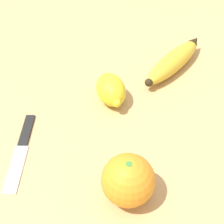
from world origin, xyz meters
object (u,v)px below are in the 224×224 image
object	(u,v)px
lemon	(111,90)
paring_knife	(22,147)
banana	(174,61)
orange	(128,180)

from	to	relation	value
lemon	paring_knife	bearing A→B (deg)	-25.28
paring_knife	lemon	bearing A→B (deg)	-140.40
banana	orange	distance (m)	0.33
banana	lemon	world-z (taller)	lemon
banana	paring_knife	size ratio (longest dim) A/B	1.30
banana	paring_knife	bearing A→B (deg)	167.41
paring_knife	orange	bearing A→B (deg)	154.38
banana	lemon	xyz separation A→B (m)	(0.15, -0.08, 0.01)
banana	paring_knife	world-z (taller)	banana
banana	lemon	distance (m)	0.17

